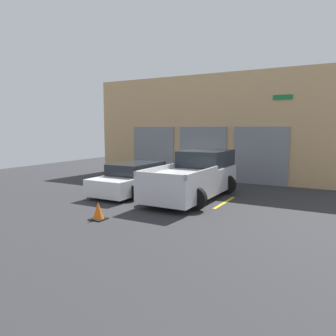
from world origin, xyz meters
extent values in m
plane|color=#2D2D30|center=(0.00, 0.00, 0.00)|extent=(28.00, 28.00, 0.00)
cube|color=tan|center=(0.00, 3.30, 2.81)|extent=(13.96, 0.60, 5.62)
cube|color=slate|center=(-3.30, 2.96, 1.43)|extent=(2.70, 0.08, 2.86)
cube|color=slate|center=(-0.20, 2.96, 1.43)|extent=(2.70, 0.08, 2.86)
cube|color=slate|center=(2.90, 2.96, 1.43)|extent=(2.70, 0.08, 2.86)
cube|color=#197238|center=(3.84, 2.97, 4.24)|extent=(0.90, 0.03, 0.22)
cube|color=silver|center=(1.36, -1.72, 0.69)|extent=(1.97, 5.17, 0.95)
cube|color=#1E2328|center=(1.36, -0.29, 1.51)|extent=(1.81, 2.33, 0.68)
cube|color=silver|center=(0.42, -2.88, 1.26)|extent=(0.08, 2.84, 0.18)
cube|color=silver|center=(2.31, -2.88, 1.26)|extent=(0.08, 2.84, 0.18)
cube|color=silver|center=(1.36, -4.26, 1.26)|extent=(1.97, 0.08, 0.18)
cylinder|color=black|center=(0.49, -0.11, 0.40)|extent=(0.81, 0.22, 0.81)
cylinder|color=black|center=(2.24, -0.11, 0.40)|extent=(0.81, 0.22, 0.81)
cylinder|color=black|center=(0.49, -3.32, 0.40)|extent=(0.81, 0.22, 0.81)
cylinder|color=black|center=(2.24, -3.32, 0.40)|extent=(0.81, 0.22, 0.81)
cube|color=white|center=(-1.36, -1.72, 0.48)|extent=(1.76, 4.51, 0.67)
cube|color=#1E2328|center=(-1.36, -1.60, 1.05)|extent=(1.55, 2.48, 0.48)
cylinder|color=black|center=(-2.13, -0.32, 0.31)|extent=(0.63, 0.22, 0.63)
cylinder|color=black|center=(-0.59, -0.32, 0.31)|extent=(0.63, 0.22, 0.63)
cylinder|color=black|center=(-2.13, -3.12, 0.31)|extent=(0.63, 0.22, 0.63)
cylinder|color=black|center=(-0.59, -3.12, 0.31)|extent=(0.63, 0.22, 0.63)
cube|color=gold|center=(-2.72, -1.72, 0.00)|extent=(0.12, 2.20, 0.01)
cube|color=gold|center=(0.00, -1.72, 0.00)|extent=(0.12, 2.20, 0.01)
cube|color=gold|center=(2.72, -1.72, 0.00)|extent=(0.12, 2.20, 0.01)
cube|color=black|center=(0.08, -5.79, 0.01)|extent=(0.47, 0.47, 0.03)
cone|color=orange|center=(0.08, -5.79, 0.28)|extent=(0.36, 0.36, 0.55)
camera|label=1|loc=(6.73, -13.32, 2.81)|focal=35.00mm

